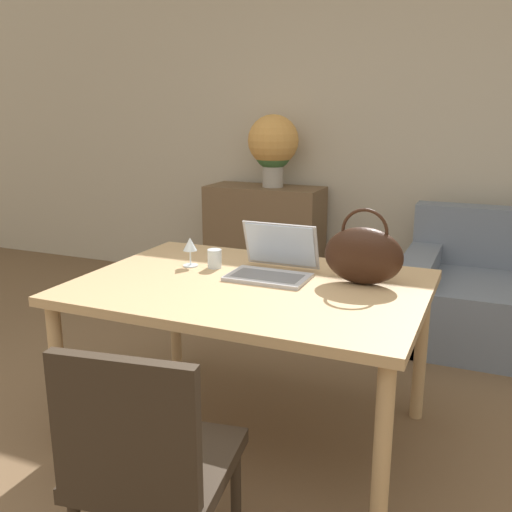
# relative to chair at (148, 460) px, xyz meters

# --- Properties ---
(wall_back) EXTENTS (10.00, 0.06, 2.70)m
(wall_back) POSITION_rel_chair_xyz_m (-0.01, 3.23, 0.87)
(wall_back) COLOR #BCB29E
(wall_back) RESTS_ON ground_plane
(dining_table) EXTENTS (1.47, 1.05, 0.74)m
(dining_table) POSITION_rel_chair_xyz_m (-0.08, 0.93, 0.19)
(dining_table) COLOR tan
(dining_table) RESTS_ON ground_plane
(chair) EXTENTS (0.50, 0.50, 0.85)m
(chair) POSITION_rel_chair_xyz_m (0.00, 0.00, 0.00)
(chair) COLOR #2D2319
(chair) RESTS_ON ground_plane
(sideboard) EXTENTS (0.92, 0.40, 0.86)m
(sideboard) POSITION_rel_chair_xyz_m (-0.85, 2.94, -0.05)
(sideboard) COLOR brown
(sideboard) RESTS_ON ground_plane
(laptop) EXTENTS (0.35, 0.31, 0.23)m
(laptop) POSITION_rel_chair_xyz_m (-0.04, 1.08, 0.32)
(laptop) COLOR #ADADB2
(laptop) RESTS_ON dining_table
(drinking_glass) EXTENTS (0.07, 0.07, 0.09)m
(drinking_glass) POSITION_rel_chair_xyz_m (-0.33, 1.08, 0.30)
(drinking_glass) COLOR silver
(drinking_glass) RESTS_ON dining_table
(wine_glass) EXTENTS (0.07, 0.07, 0.14)m
(wine_glass) POSITION_rel_chair_xyz_m (-0.45, 1.06, 0.36)
(wine_glass) COLOR silver
(wine_glass) RESTS_ON dining_table
(handbag) EXTENTS (0.34, 0.14, 0.33)m
(handbag) POSITION_rel_chair_xyz_m (0.36, 1.10, 0.39)
(handbag) COLOR black
(handbag) RESTS_ON dining_table
(flower_vase) EXTENTS (0.39, 0.39, 0.56)m
(flower_vase) POSITION_rel_chair_xyz_m (-0.78, 2.95, 0.71)
(flower_vase) COLOR #9E998E
(flower_vase) RESTS_ON sideboard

